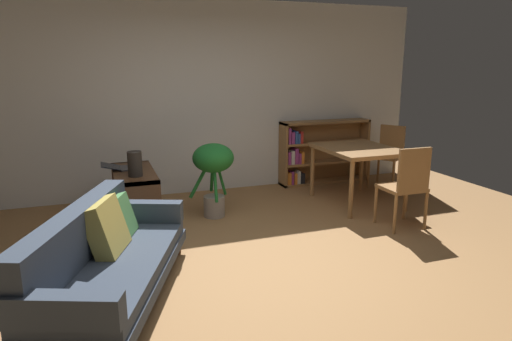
{
  "coord_description": "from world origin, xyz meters",
  "views": [
    {
      "loc": [
        -1.4,
        -3.58,
        1.82
      ],
      "look_at": [
        0.14,
        0.69,
        0.74
      ],
      "focal_mm": 31.36,
      "sensor_mm": 36.0,
      "label": 1
    }
  ],
  "objects": [
    {
      "name": "media_console",
      "position": [
        -1.03,
        1.61,
        0.31
      ],
      "size": [
        0.46,
        1.09,
        0.62
      ],
      "color": "#56351E",
      "rests_on": "ground_plane"
    },
    {
      "name": "dining_table",
      "position": [
        1.81,
        1.37,
        0.68
      ],
      "size": [
        0.9,
        1.12,
        0.76
      ],
      "color": "olive",
      "rests_on": "ground_plane"
    },
    {
      "name": "fabric_couch",
      "position": [
        -1.41,
        -0.12,
        0.36
      ],
      "size": [
        1.4,
        2.06,
        0.76
      ],
      "color": "#56351E",
      "rests_on": "ground_plane"
    },
    {
      "name": "potted_floor_plant",
      "position": [
        -0.11,
        1.49,
        0.63
      ],
      "size": [
        0.55,
        0.55,
        0.9
      ],
      "color": "#9E9389",
      "rests_on": "ground_plane"
    },
    {
      "name": "desk_speaker",
      "position": [
        -1.03,
        1.35,
        0.76
      ],
      "size": [
        0.16,
        0.16,
        0.28
      ],
      "color": "#2D2823",
      "rests_on": "media_console"
    },
    {
      "name": "ground_plane",
      "position": [
        0.0,
        0.0,
        0.0
      ],
      "size": [
        8.16,
        8.16,
        0.0
      ],
      "primitive_type": "plane",
      "color": "#9E7042"
    },
    {
      "name": "dining_chair_far",
      "position": [
        1.8,
        0.36,
        0.53
      ],
      "size": [
        0.45,
        0.41,
        0.94
      ],
      "color": "olive",
      "rests_on": "ground_plane"
    },
    {
      "name": "open_laptop",
      "position": [
        -1.13,
        1.76,
        0.64
      ],
      "size": [
        0.45,
        0.29,
        0.08
      ],
      "color": "#333338",
      "rests_on": "media_console"
    },
    {
      "name": "back_wall_panel",
      "position": [
        0.0,
        2.7,
        1.35
      ],
      "size": [
        6.8,
        0.1,
        2.7
      ],
      "primitive_type": "cube",
      "color": "silver",
      "rests_on": "ground_plane"
    },
    {
      "name": "dining_chair_near",
      "position": [
        2.7,
        1.93,
        0.53
      ],
      "size": [
        0.56,
        0.56,
        0.93
      ],
      "color": "olive",
      "rests_on": "ground_plane"
    },
    {
      "name": "bookshelf",
      "position": [
        1.84,
        2.54,
        0.48
      ],
      "size": [
        1.44,
        0.28,
        0.98
      ],
      "color": "olive",
      "rests_on": "ground_plane"
    }
  ]
}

